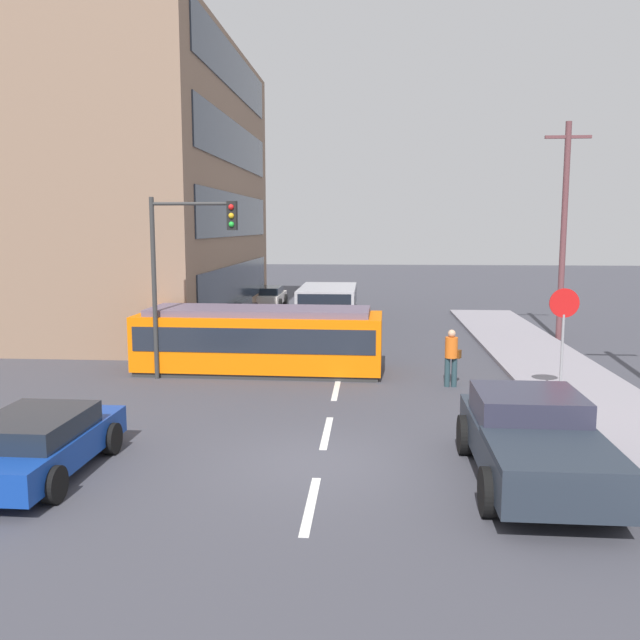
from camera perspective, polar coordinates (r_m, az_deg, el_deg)
ground_plane at (r=23.16m, az=1.90°, el=-3.57°), size 120.00×120.00×0.00m
sidewalk_curb_right at (r=20.08m, az=21.24°, el=-5.69°), size 3.20×36.00×0.14m
lane_stripe_0 at (r=11.66m, az=-0.79°, el=-15.31°), size 0.16×2.40×0.01m
lane_stripe_1 at (r=15.41m, az=0.57°, el=-9.46°), size 0.16×2.40×0.01m
lane_stripe_2 at (r=19.26m, az=1.37°, el=-5.92°), size 0.16×2.40×0.01m
lane_stripe_3 at (r=27.38m, az=2.29°, el=-1.78°), size 0.16×2.40×0.01m
lane_stripe_4 at (r=33.31m, az=2.67°, el=-0.05°), size 0.16×2.40×0.01m
corner_building at (r=34.31m, az=-20.43°, el=10.41°), size 15.97×17.56×12.80m
streetcar_tram at (r=21.56m, az=-5.10°, el=-1.58°), size 7.77×2.71×2.06m
city_bus at (r=30.80m, az=0.67°, el=1.32°), size 2.57×5.22×1.88m
pedestrian_crossing at (r=19.84m, az=11.02°, el=-2.88°), size 0.49×0.36×1.67m
pickup_truck_parked at (r=12.93m, az=17.50°, el=-9.58°), size 2.31×5.02×1.55m
parked_sedan_near at (r=13.76m, az=-22.70°, el=-9.53°), size 2.03×4.16×1.19m
parked_sedan_mid at (r=26.04m, az=-9.83°, el=-1.01°), size 2.04×4.62×1.19m
parked_sedan_far at (r=32.22m, az=-7.58°, el=0.73°), size 2.12×4.54×1.19m
parked_sedan_furthest at (r=38.92m, az=-4.46°, el=2.00°), size 1.94×4.20×1.19m
stop_sign at (r=18.60m, az=19.84°, el=-0.01°), size 0.76×0.07×2.88m
traffic_light_mast at (r=20.53m, az=-11.30°, el=5.47°), size 2.62×0.33×5.46m
utility_pole_mid at (r=29.09m, az=19.85°, el=7.30°), size 1.80×0.24×8.70m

